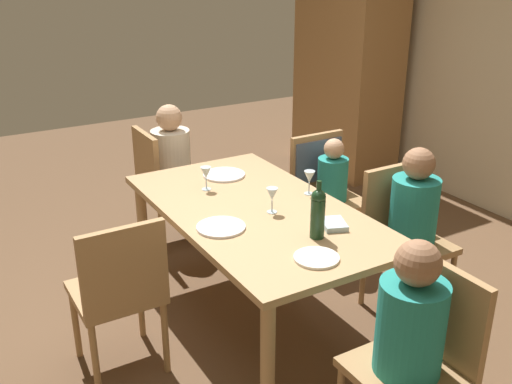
% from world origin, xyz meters
% --- Properties ---
extents(ground_plane, '(10.00, 10.00, 0.00)m').
position_xyz_m(ground_plane, '(0.00, 0.00, 0.00)').
color(ground_plane, brown).
extents(armoire_cabinet, '(1.18, 0.62, 2.18)m').
position_xyz_m(armoire_cabinet, '(-1.98, 2.24, 1.10)').
color(armoire_cabinet, olive).
rests_on(armoire_cabinet, ground_plane).
extents(dining_table, '(1.77, 0.97, 0.76)m').
position_xyz_m(dining_table, '(0.00, 0.00, 0.67)').
color(dining_table, tan).
rests_on(dining_table, ground_plane).
extents(chair_far_right, '(0.44, 0.44, 0.92)m').
position_xyz_m(chair_far_right, '(0.31, 0.87, 0.53)').
color(chair_far_right, '#A87F51').
rests_on(chair_far_right, ground_plane).
extents(chair_left_end, '(0.44, 0.44, 0.92)m').
position_xyz_m(chair_left_end, '(-1.26, -0.09, 0.53)').
color(chair_left_end, '#A87F51').
rests_on(chair_left_end, ground_plane).
extents(chair_right_end, '(0.44, 0.44, 0.92)m').
position_xyz_m(chair_right_end, '(1.26, 0.09, 0.53)').
color(chair_right_end, '#A87F51').
rests_on(chair_right_end, ground_plane).
extents(chair_far_left, '(0.46, 0.44, 0.92)m').
position_xyz_m(chair_far_left, '(-0.52, 0.87, 0.59)').
color(chair_far_left, '#A87F51').
rests_on(chair_far_left, ground_plane).
extents(chair_near, '(0.44, 0.44, 0.92)m').
position_xyz_m(chair_near, '(0.09, -0.87, 0.53)').
color(chair_near, '#A87F51').
rests_on(chair_near, ground_plane).
extents(person_woman_host, '(0.33, 0.29, 1.09)m').
position_xyz_m(person_woman_host, '(0.42, 0.87, 0.64)').
color(person_woman_host, '#33333D').
rests_on(person_woman_host, ground_plane).
extents(person_man_bearded, '(0.29, 0.34, 1.10)m').
position_xyz_m(person_man_bearded, '(-1.26, 0.03, 0.64)').
color(person_man_bearded, '#33333D').
rests_on(person_man_bearded, ground_plane).
extents(person_man_guest, '(0.29, 0.33, 1.09)m').
position_xyz_m(person_man_guest, '(1.26, -0.03, 0.64)').
color(person_man_guest, '#33333D').
rests_on(person_man_guest, ground_plane).
extents(person_child_small, '(0.25, 0.22, 0.94)m').
position_xyz_m(person_child_small, '(-0.37, 0.87, 0.56)').
color(person_child_small, '#33333D').
rests_on(person_child_small, ground_plane).
extents(wine_bottle_tall_green, '(0.08, 0.08, 0.31)m').
position_xyz_m(wine_bottle_tall_green, '(0.49, 0.08, 0.90)').
color(wine_bottle_tall_green, '#19381E').
rests_on(wine_bottle_tall_green, dining_table).
extents(wine_glass_near_left, '(0.07, 0.07, 0.15)m').
position_xyz_m(wine_glass_near_left, '(-0.41, -0.12, 0.86)').
color(wine_glass_near_left, silver).
rests_on(wine_glass_near_left, dining_table).
extents(wine_glass_centre, '(0.07, 0.07, 0.15)m').
position_xyz_m(wine_glass_centre, '(-0.02, 0.39, 0.86)').
color(wine_glass_centre, silver).
rests_on(wine_glass_centre, dining_table).
extents(wine_glass_near_right, '(0.07, 0.07, 0.15)m').
position_xyz_m(wine_glass_near_right, '(0.10, 0.05, 0.86)').
color(wine_glass_near_right, silver).
rests_on(wine_glass_near_right, dining_table).
extents(dinner_plate_host, '(0.28, 0.28, 0.01)m').
position_xyz_m(dinner_plate_host, '(-0.57, 0.09, 0.76)').
color(dinner_plate_host, white).
rests_on(dinner_plate_host, dining_table).
extents(dinner_plate_guest_left, '(0.22, 0.22, 0.01)m').
position_xyz_m(dinner_plate_guest_left, '(0.68, -0.06, 0.76)').
color(dinner_plate_guest_left, white).
rests_on(dinner_plate_guest_left, dining_table).
extents(dinner_plate_guest_right, '(0.27, 0.27, 0.01)m').
position_xyz_m(dinner_plate_guest_right, '(0.14, -0.30, 0.76)').
color(dinner_plate_guest_right, white).
rests_on(dinner_plate_guest_right, dining_table).
extents(folded_napkin, '(0.19, 0.17, 0.03)m').
position_xyz_m(folded_napkin, '(0.43, 0.24, 0.77)').
color(folded_napkin, '#ADC6D6').
rests_on(folded_napkin, dining_table).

